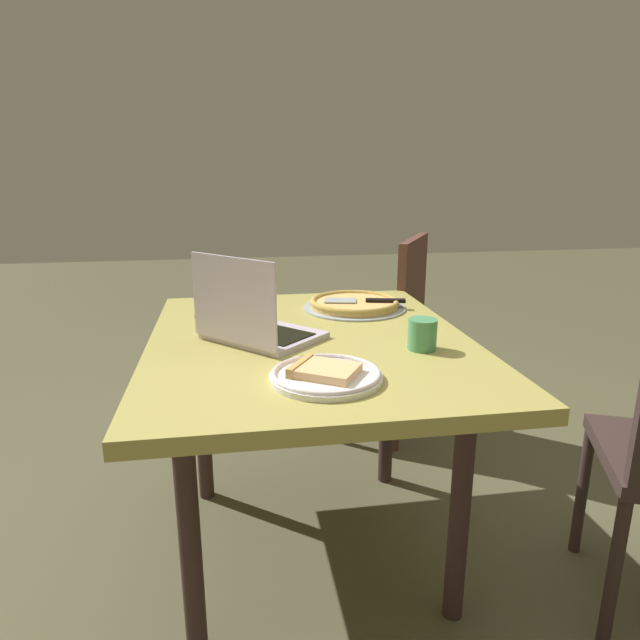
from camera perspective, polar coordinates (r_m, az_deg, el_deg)
name	(u,v)px	position (r m, az deg, el deg)	size (l,w,h in m)	color
ground_plane	(311,545)	(1.95, -0.95, -22.29)	(12.00, 12.00, 0.00)	brown
dining_table	(310,362)	(1.64, -1.05, -4.34)	(1.15, 0.93, 0.72)	tan
laptop	(254,323)	(1.57, -6.86, -0.35)	(0.39, 0.39, 0.25)	#C2B3C5
pizza_plate	(325,374)	(1.30, 0.56, -5.65)	(0.27, 0.27, 0.04)	white
pizza_tray	(354,304)	(1.95, 3.58, 1.70)	(0.36, 0.36, 0.04)	#98A8AF
table_knife	(207,311)	(1.94, -11.59, 0.97)	(0.21, 0.09, 0.01)	#B1B5BC
drink_cup	(422,334)	(1.53, 10.54, -1.42)	(0.08, 0.08, 0.09)	#4B9761
chair_far	(383,320)	(2.53, 6.50, 0.03)	(0.62, 0.62, 0.90)	#543228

